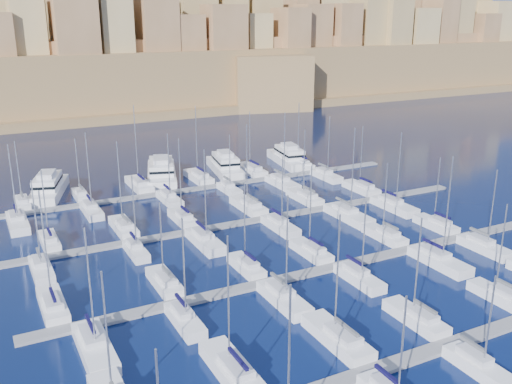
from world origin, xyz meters
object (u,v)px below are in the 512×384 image
sailboat_4 (498,295)px  motor_yacht_b (162,171)px  motor_yacht_c (225,165)px  motor_yacht_a (48,187)px  motor_yacht_d (289,157)px  sailboat_2 (338,338)px

sailboat_4 → motor_yacht_b: (-19.82, 72.01, 1.00)m
sailboat_4 → motor_yacht_c: size_ratio=0.74×
motor_yacht_a → motor_yacht_d: (54.47, -0.11, 0.00)m
sailboat_2 → motor_yacht_c: (18.02, 69.58, 0.97)m
motor_yacht_a → motor_yacht_c: bearing=-0.1°
motor_yacht_a → sailboat_4: bearing=-58.5°
sailboat_2 → motor_yacht_d: sailboat_2 is taller
sailboat_4 → motor_yacht_a: size_ratio=0.73×
sailboat_4 → motor_yacht_b: bearing=105.4°
sailboat_2 → motor_yacht_b: (3.61, 70.96, 0.97)m
sailboat_4 → motor_yacht_c: sailboat_4 is taller
sailboat_4 → motor_yacht_a: (-43.30, 70.72, 1.00)m
sailboat_4 → motor_yacht_b: size_ratio=0.63×
motor_yacht_c → motor_yacht_d: 16.58m
motor_yacht_a → motor_yacht_d: bearing=-0.1°
motor_yacht_a → motor_yacht_b: 23.51m
sailboat_4 → motor_yacht_b: 74.69m
sailboat_2 → motor_yacht_d: bearing=63.6°
motor_yacht_b → motor_yacht_c: same height
sailboat_4 → motor_yacht_d: (11.17, 70.61, 1.00)m
motor_yacht_c → motor_yacht_b: bearing=174.5°
sailboat_2 → motor_yacht_b: bearing=87.1°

